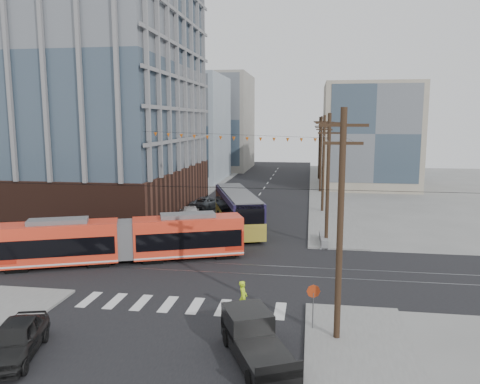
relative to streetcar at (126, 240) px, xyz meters
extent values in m
plane|color=slate|center=(6.29, -4.33, -1.68)|extent=(160.00, 160.00, 0.00)
cube|color=#381E16|center=(-15.71, 18.67, 12.62)|extent=(30.00, 25.00, 28.60)
cube|color=#8C99A5|center=(-10.71, 47.67, 7.32)|extent=(18.00, 16.00, 18.00)
cube|color=gray|center=(22.29, 43.67, 6.32)|extent=(14.00, 14.00, 16.00)
cube|color=gray|center=(-7.71, 67.67, 8.32)|extent=(16.00, 18.00, 20.00)
cube|color=#8C99A5|center=(24.29, 63.67, 5.32)|extent=(16.00, 16.00, 14.00)
cylinder|color=black|center=(14.79, -10.33, 3.82)|extent=(0.30, 0.30, 11.00)
cylinder|color=black|center=(14.79, 51.67, 3.82)|extent=(0.30, 0.30, 11.00)
imported|color=black|center=(0.63, -14.16, -0.85)|extent=(3.16, 5.21, 1.66)
imported|color=#A6A9AC|center=(1.13, 8.11, -0.99)|extent=(1.48, 4.20, 1.38)
imported|color=silver|center=(0.88, 15.19, -0.92)|extent=(3.56, 5.58, 1.51)
imported|color=#4D545B|center=(1.25, 21.68, -0.95)|extent=(3.60, 5.68, 1.46)
imported|color=#BEEA1D|center=(9.93, -8.01, -0.74)|extent=(0.48, 0.70, 1.87)
cube|color=gray|center=(14.59, 7.39, -1.31)|extent=(0.98, 3.73, 0.74)
camera|label=1|loc=(13.38, -31.85, 8.74)|focal=35.00mm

